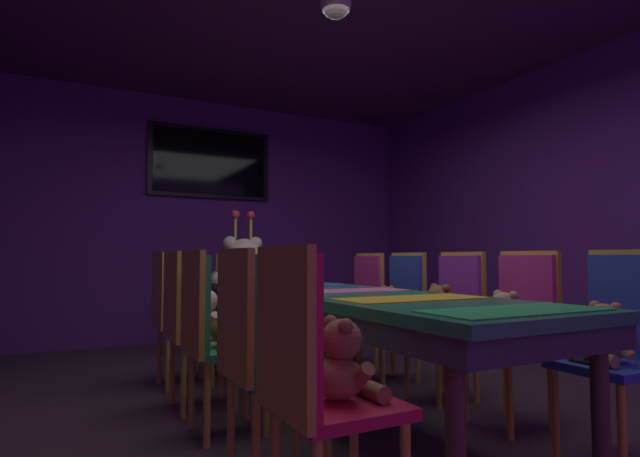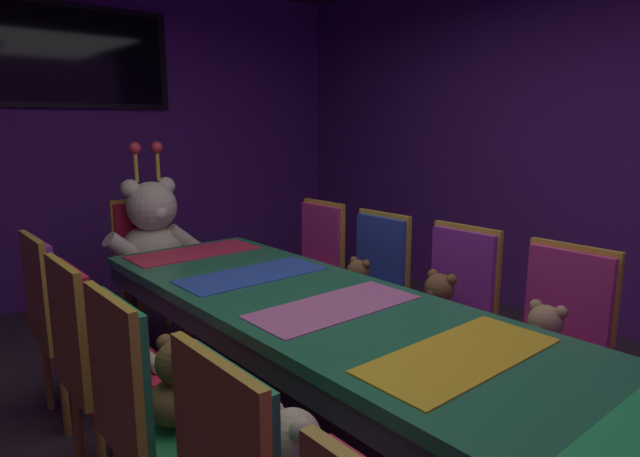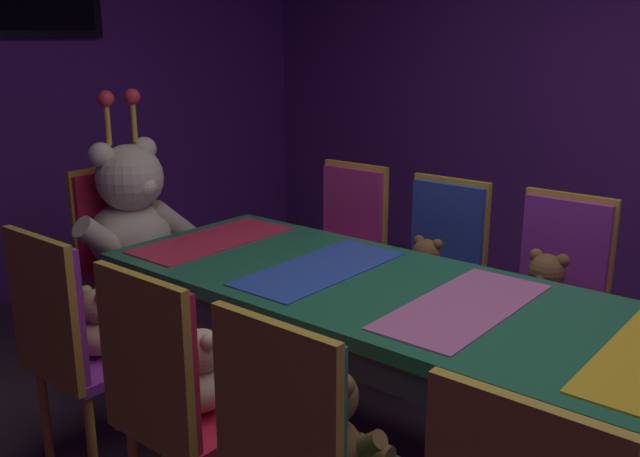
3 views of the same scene
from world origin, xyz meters
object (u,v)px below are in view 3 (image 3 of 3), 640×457
at_px(chair_left_2, 296,450).
at_px(chair_right_2, 557,282).
at_px(king_teddy_bear, 134,216).
at_px(teddy_left_3, 204,375).
at_px(teddy_right_3, 425,270).
at_px(teddy_left_4, 101,326).
at_px(banquet_table, 463,329).
at_px(teddy_left_2, 331,427).
at_px(throne_chair, 116,240).
at_px(chair_right_3, 440,258).
at_px(chair_left_4, 67,333).
at_px(teddy_right_2, 544,293).
at_px(chair_right_4, 347,236).
at_px(chair_left_3, 168,388).

relative_size(chair_left_2, chair_right_2, 1.00).
xyz_separation_m(chair_right_2, king_teddy_bear, (-0.85, 1.90, 0.16)).
relative_size(teddy_left_3, teddy_right_3, 1.06).
height_order(teddy_left_3, teddy_left_4, teddy_left_3).
distance_m(banquet_table, chair_right_2, 0.85).
distance_m(teddy_left_2, teddy_right_3, 1.48).
bearing_deg(teddy_left_3, banquet_table, -38.05).
bearing_deg(king_teddy_bear, throne_chair, 180.00).
relative_size(chair_right_3, throne_chair, 1.00).
relative_size(chair_left_4, teddy_left_4, 3.41).
distance_m(teddy_left_2, king_teddy_bear, 1.99).
bearing_deg(banquet_table, teddy_right_3, 39.40).
height_order(chair_left_2, chair_right_2, same).
xyz_separation_m(teddy_left_3, teddy_right_3, (1.39, 0.00, -0.01)).
height_order(teddy_right_3, king_teddy_bear, king_teddy_bear).
height_order(chair_left_4, teddy_right_3, chair_left_4).
distance_m(teddy_left_3, teddy_right_2, 1.52).
bearing_deg(teddy_right_2, banquet_table, -1.30).
height_order(teddy_left_4, chair_right_3, chair_right_3).
distance_m(chair_left_4, chair_right_3, 1.76).
bearing_deg(teddy_left_2, teddy_right_3, 20.99).
relative_size(chair_right_4, king_teddy_bear, 1.05).
relative_size(banquet_table, chair_right_2, 3.06).
relative_size(chair_left_2, teddy_left_2, 2.89).
height_order(chair_left_3, chair_right_4, same).
bearing_deg(banquet_table, teddy_right_2, -1.30).
bearing_deg(chair_right_2, teddy_left_4, -37.82).
bearing_deg(teddy_right_3, chair_left_4, -22.19).
relative_size(teddy_left_3, teddy_left_4, 1.06).
height_order(teddy_left_2, king_teddy_bear, king_teddy_bear).
height_order(banquet_table, teddy_left_2, teddy_left_2).
xyz_separation_m(teddy_right_2, throne_chair, (-0.70, 2.07, 0.01)).
xyz_separation_m(teddy_right_3, king_teddy_bear, (-0.68, 1.32, 0.18)).
distance_m(banquet_table, chair_right_4, 1.44).
bearing_deg(teddy_right_2, teddy_left_4, -40.62).
height_order(banquet_table, teddy_left_3, teddy_left_3).
bearing_deg(teddy_left_4, king_teddy_bear, 46.15).
distance_m(chair_left_4, teddy_right_2, 1.93).
height_order(chair_right_2, teddy_right_3, chair_right_2).
distance_m(chair_left_2, chair_left_3, 0.53).
distance_m(chair_left_3, chair_left_4, 0.62).
bearing_deg(chair_right_4, teddy_right_3, 74.04).
bearing_deg(chair_left_3, teddy_right_2, -20.15).
distance_m(chair_left_2, chair_right_3, 1.76).
bearing_deg(teddy_right_2, chair_right_3, -101.84).
height_order(chair_left_3, chair_right_3, same).
relative_size(teddy_left_2, chair_right_4, 0.35).
bearing_deg(teddy_right_2, king_teddy_bear, -69.71).
height_order(teddy_left_2, chair_left_3, chair_left_3).
bearing_deg(chair_right_4, teddy_left_2, 35.97).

